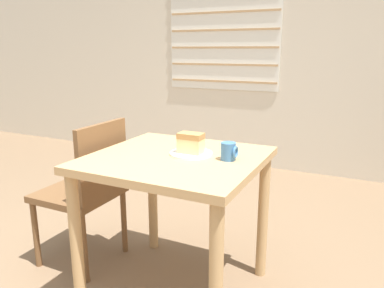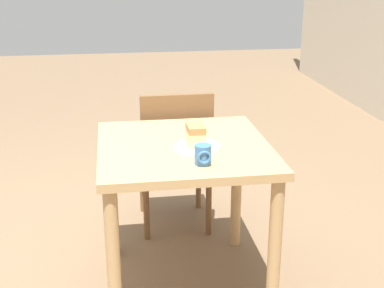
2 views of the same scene
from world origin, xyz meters
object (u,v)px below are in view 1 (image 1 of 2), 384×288
at_px(dining_table_near, 176,180).
at_px(chair_near_window, 87,187).
at_px(coffee_mug, 229,151).
at_px(plate, 191,153).
at_px(cake_slice, 191,143).

bearing_deg(dining_table_near, chair_near_window, 177.17).
relative_size(dining_table_near, coffee_mug, 9.62).
height_order(dining_table_near, plate, plate).
bearing_deg(chair_near_window, cake_slice, 91.39).
bearing_deg(cake_slice, coffee_mug, -0.21).
bearing_deg(cake_slice, plate, 101.08).
relative_size(chair_near_window, coffee_mug, 10.26).
relative_size(dining_table_near, chair_near_window, 0.94).
distance_m(dining_table_near, plate, 0.16).
bearing_deg(plate, cake_slice, -78.92).
height_order(chair_near_window, plate, chair_near_window).
relative_size(chair_near_window, plate, 4.11).
relative_size(plate, coffee_mug, 2.49).
bearing_deg(plate, coffee_mug, -2.11).
bearing_deg(dining_table_near, cake_slice, 38.40).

